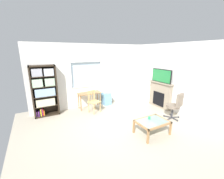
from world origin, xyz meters
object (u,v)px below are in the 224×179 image
Objects in this scene: bookshelf at (44,90)px; office_chair at (175,105)px; desk_under_window at (89,95)px; fireplace at (160,95)px; plastic_drawer_unit at (106,99)px; sippy_cup at (149,118)px; wooden_chair at (94,101)px; tv at (161,76)px; coffee_table at (152,123)px.

office_chair is (4.10, -2.66, -0.48)m from bookshelf.
desk_under_window is 3.13m from fireplace.
sippy_cup is at bearing -88.77° from plastic_drawer_unit.
office_chair is at bearing -32.96° from bookshelf.
wooden_chair is 3.08m from tv.
tv is at bearing -18.59° from bookshelf.
office_chair is (-0.42, -1.14, -0.87)m from tv.
bookshelf is 1.97× the size of desk_under_window.
bookshelf is 1.93m from wooden_chair.
office_chair is 1.46m from sippy_cup.
coffee_table is (-1.89, -1.49, -0.21)m from fireplace.
wooden_chair is 0.89× the size of tv.
tv is (2.78, -0.90, 0.96)m from wooden_chair.
office_chair is at bearing 8.35° from sippy_cup.
plastic_drawer_unit is at bearing 91.23° from sippy_cup.
office_chair reaches higher than desk_under_window.
wooden_chair is at bearing 112.26° from sippy_cup.
sippy_cup is at bearing -144.31° from fireplace.
coffee_table is at bearing -92.62° from sippy_cup.
desk_under_window is 3.47m from office_chair.
wooden_chair is 0.74× the size of fireplace.
tv reaches higher than coffee_table.
desk_under_window reaches higher than sippy_cup.
fireplace is 1.30× the size of coffee_table.
coffee_table is at bearing -141.69° from fireplace.
fireplace reaches higher than plastic_drawer_unit.
office_chair is at bearing -110.14° from tv.
bookshelf is 1.94× the size of tv.
sippy_cup is (0.91, -2.76, -0.12)m from desk_under_window.
bookshelf is 1.81m from desk_under_window.
coffee_table is at bearing -72.75° from desk_under_window.
tv reaches higher than plastic_drawer_unit.
tv reaches higher than fireplace.
tv is at bearing 35.95° from sippy_cup.
office_chair is at bearing -40.72° from wooden_chair.
coffee_table is (2.65, -3.01, -0.67)m from bookshelf.
wooden_chair is 0.90× the size of office_chair.
desk_under_window is at bearing 88.61° from wooden_chair.
tv is at bearing -17.87° from wooden_chair.
fireplace reaches higher than desk_under_window.
coffee_table is at bearing -166.37° from office_chair.
plastic_drawer_unit is 0.61× the size of coffee_table.
desk_under_window is at bearing 152.97° from tv.
tv is 1.01× the size of office_chair.
plastic_drawer_unit is at bearing 142.73° from tv.
bookshelf reaches higher than tv.
plastic_drawer_unit is 2.67m from tv.
wooden_chair is (-0.01, -0.52, -0.12)m from desk_under_window.
coffee_table is (0.90, -2.90, -0.22)m from desk_under_window.
desk_under_window is 11.03× the size of sippy_cup.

